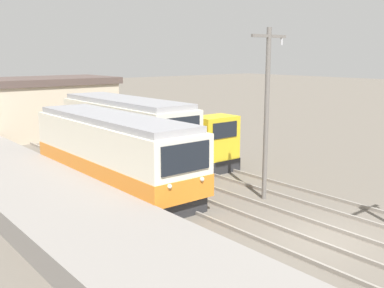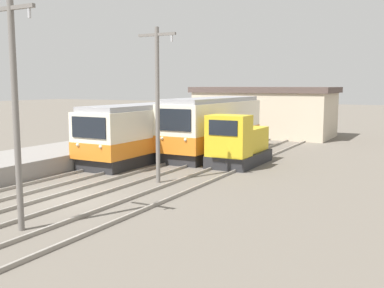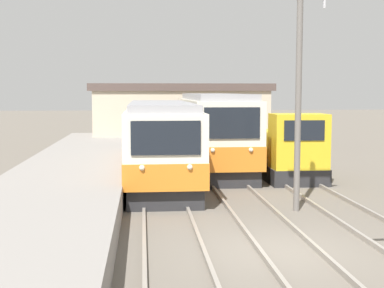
{
  "view_description": "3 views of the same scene",
  "coord_description": "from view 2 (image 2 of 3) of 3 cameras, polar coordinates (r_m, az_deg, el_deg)",
  "views": [
    {
      "loc": [
        -12.6,
        -8.28,
        6.18
      ],
      "look_at": [
        1.03,
        8.51,
        1.88
      ],
      "focal_mm": 42.0,
      "sensor_mm": 36.0,
      "label": 1
    },
    {
      "loc": [
        13.18,
        -13.41,
        4.63
      ],
      "look_at": [
        1.44,
        8.2,
        1.4
      ],
      "focal_mm": 42.0,
      "sensor_mm": 36.0,
      "label": 2
    },
    {
      "loc": [
        -3.33,
        -12.63,
        3.93
      ],
      "look_at": [
        -1.47,
        7.55,
        1.94
      ],
      "focal_mm": 50.0,
      "sensor_mm": 36.0,
      "label": 3
    }
  ],
  "objects": [
    {
      "name": "commuter_train_center",
      "position": [
        29.94,
        2.67,
        1.98
      ],
      "size": [
        2.84,
        10.34,
        3.82
      ],
      "color": "#28282B",
      "rests_on": "ground"
    },
    {
      "name": "track_right",
      "position": [
        17.33,
        -7.94,
        -7.85
      ],
      "size": [
        1.54,
        60.0,
        0.14
      ],
      "color": "gray",
      "rests_on": "ground"
    },
    {
      "name": "shunting_locomotive",
      "position": [
        26.22,
        5.87,
        -0.07
      ],
      "size": [
        2.4,
        4.81,
        3.0
      ],
      "color": "#28282B",
      "rests_on": "ground"
    },
    {
      "name": "commuter_train_left",
      "position": [
        28.29,
        -5.59,
        1.34
      ],
      "size": [
        2.84,
        11.07,
        3.48
      ],
      "color": "#28282B",
      "rests_on": "ground"
    },
    {
      "name": "track_left",
      "position": [
        21.21,
        -20.71,
        -5.43
      ],
      "size": [
        1.54,
        60.0,
        0.14
      ],
      "color": "gray",
      "rests_on": "ground"
    },
    {
      "name": "catenary_mast_mid",
      "position": [
        21.15,
        -4.39,
        5.66
      ],
      "size": [
        2.0,
        0.2,
        7.29
      ],
      "color": "slate",
      "rests_on": "ground"
    },
    {
      "name": "catenary_mast_near",
      "position": [
        15.0,
        -21.5,
        4.42
      ],
      "size": [
        2.0,
        0.2,
        7.29
      ],
      "color": "slate",
      "rests_on": "ground"
    },
    {
      "name": "station_building",
      "position": [
        41.83,
        9.19,
        4.13
      ],
      "size": [
        12.6,
        6.3,
        4.47
      ],
      "color": "beige",
      "rests_on": "ground"
    },
    {
      "name": "ground_plane",
      "position": [
        19.37,
        -15.63,
        -6.64
      ],
      "size": [
        200.0,
        200.0,
        0.0
      ],
      "primitive_type": "plane",
      "color": "#665E54"
    },
    {
      "name": "track_center",
      "position": [
        19.21,
        -15.21,
        -6.52
      ],
      "size": [
        1.54,
        60.0,
        0.14
      ],
      "color": "gray",
      "rests_on": "ground"
    }
  ]
}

